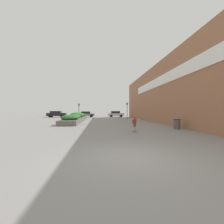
{
  "coord_description": "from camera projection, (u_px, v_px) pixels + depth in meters",
  "views": [
    {
      "loc": [
        -1.09,
        -5.37,
        1.69
      ],
      "look_at": [
        1.04,
        17.51,
        1.47
      ],
      "focal_mm": 24.0,
      "sensor_mm": 36.0,
      "label": 1
    }
  ],
  "objects": [
    {
      "name": "car_rightmost",
      "position": [
        116.0,
        114.0,
        39.59
      ],
      "size": [
        4.18,
        1.87,
        1.54
      ],
      "rotation": [
        0.0,
        0.0,
        -1.57
      ],
      "color": "#BCBCC1",
      "rests_on": "ground_plane"
    },
    {
      "name": "traffic_light_left",
      "position": [
        79.0,
        108.0,
        33.23
      ],
      "size": [
        0.28,
        0.3,
        3.26
      ],
      "color": "black",
      "rests_on": "ground_plane"
    },
    {
      "name": "trash_bin",
      "position": [
        177.0,
        124.0,
        13.56
      ],
      "size": [
        0.6,
        0.6,
        0.91
      ],
      "color": "#514C47",
      "rests_on": "ground_plane"
    },
    {
      "name": "car_center_left",
      "position": [
        86.0,
        114.0,
        38.71
      ],
      "size": [
        4.23,
        1.99,
        1.46
      ],
      "rotation": [
        0.0,
        0.0,
        -1.57
      ],
      "color": "slate",
      "rests_on": "ground_plane"
    },
    {
      "name": "ground_plane",
      "position": [
        128.0,
        157.0,
        5.46
      ],
      "size": [
        300.0,
        300.0,
        0.0
      ],
      "primitive_type": "plane",
      "color": "gray"
    },
    {
      "name": "planter_box",
      "position": [
        76.0,
        118.0,
        23.43
      ],
      "size": [
        2.34,
        14.53,
        1.41
      ],
      "color": "#605B54",
      "rests_on": "ground_plane"
    },
    {
      "name": "car_leftmost",
      "position": [
        148.0,
        114.0,
        42.14
      ],
      "size": [
        3.89,
        2.02,
        1.54
      ],
      "rotation": [
        0.0,
        0.0,
        -1.57
      ],
      "color": "silver",
      "rests_on": "ground_plane"
    },
    {
      "name": "traffic_light_right",
      "position": [
        127.0,
        108.0,
        34.15
      ],
      "size": [
        0.28,
        0.3,
        3.49
      ],
      "color": "black",
      "rests_on": "ground_plane"
    },
    {
      "name": "car_center_right",
      "position": [
        56.0,
        114.0,
        37.74
      ],
      "size": [
        4.61,
        1.84,
        1.57
      ],
      "rotation": [
        0.0,
        0.0,
        -1.57
      ],
      "color": "black",
      "rests_on": "ground_plane"
    },
    {
      "name": "skateboarder",
      "position": [
        134.0,
        122.0,
        11.77
      ],
      "size": [
        1.05,
        0.34,
        1.15
      ],
      "rotation": [
        0.0,
        0.0,
        0.26
      ],
      "color": "tan",
      "rests_on": "skateboard"
    },
    {
      "name": "skateboard",
      "position": [
        134.0,
        131.0,
        11.78
      ],
      "size": [
        0.36,
        0.61,
        0.09
      ],
      "rotation": [
        0.0,
        0.0,
        0.26
      ],
      "color": "olive",
      "rests_on": "ground_plane"
    },
    {
      "name": "building_wall_right",
      "position": [
        157.0,
        93.0,
        20.87
      ],
      "size": [
        0.67,
        35.25,
        8.14
      ],
      "color": "#9E6647",
      "rests_on": "ground_plane"
    }
  ]
}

